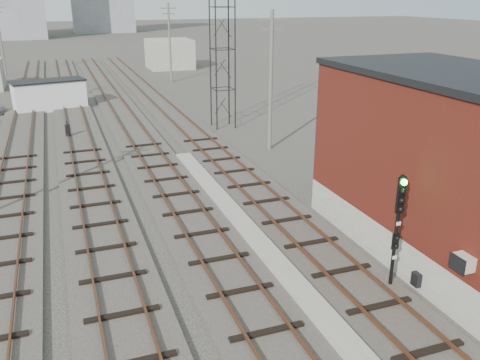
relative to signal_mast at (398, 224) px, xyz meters
name	(u,v)px	position (x,y,z in m)	size (l,w,h in m)	color
ground	(114,82)	(-3.70, 49.54, -2.55)	(320.00, 320.00, 0.00)	#282621
track_right	(175,117)	(-1.20, 28.54, -2.45)	(3.20, 90.00, 0.39)	#332D28
track_mid_right	(127,121)	(-5.20, 28.54, -2.45)	(3.20, 90.00, 0.39)	#332D28
track_mid_left	(76,125)	(-9.20, 28.54, -2.45)	(3.20, 90.00, 0.39)	#332D28
track_left	(22,129)	(-13.20, 28.54, -2.45)	(3.20, 90.00, 0.39)	#332D28
platform_curb	(268,255)	(-3.20, 3.54, -2.42)	(0.90, 28.00, 0.26)	gray
brick_building	(459,168)	(3.80, 1.54, 1.08)	(6.54, 12.20, 7.22)	gray
lattice_tower	(222,28)	(1.80, 24.54, 4.95)	(1.60, 1.60, 15.00)	black
utility_pole_left_c	(0,37)	(-16.20, 59.54, 2.24)	(1.80, 0.24, 9.00)	#595147
utility_pole_right_a	(271,78)	(2.80, 17.54, 2.24)	(1.80, 0.24, 9.00)	#595147
utility_pole_right_b	(170,41)	(2.80, 47.54, 2.24)	(1.80, 0.24, 9.00)	#595147
shed_right	(170,54)	(5.30, 59.54, -0.55)	(6.00, 6.00, 4.00)	gray
signal_mast	(398,224)	(0.00, 0.00, 0.00)	(0.40, 0.42, 4.29)	gray
switch_stand	(68,131)	(-9.91, 24.94, -1.97)	(0.35, 0.35, 1.24)	black
site_trailer	(49,95)	(-11.00, 36.01, -1.21)	(6.75, 4.00, 2.66)	silver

